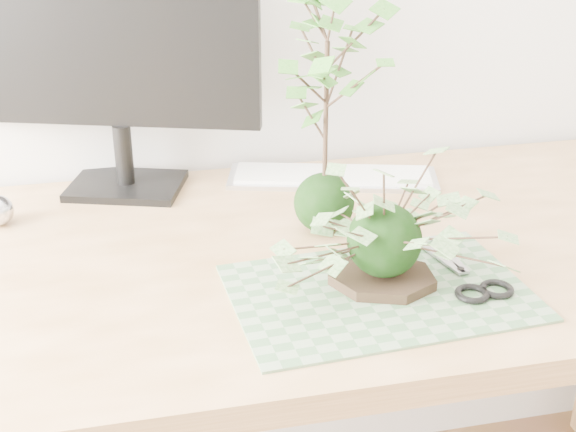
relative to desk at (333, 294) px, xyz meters
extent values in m
cube|color=tan|center=(0.00, 0.00, 0.07)|extent=(1.60, 0.70, 0.04)
cube|color=#467046|center=(0.02, -0.15, 0.09)|extent=(0.42, 0.29, 0.00)
cylinder|color=black|center=(0.03, -0.13, 0.10)|extent=(0.20, 0.20, 0.01)
sphere|color=black|center=(0.03, -0.13, 0.16)|extent=(0.10, 0.10, 0.10)
sphere|color=black|center=(0.00, 0.05, 0.14)|extent=(0.10, 0.10, 0.10)
cylinder|color=#342419|center=(0.00, 0.05, 0.27)|extent=(0.01, 0.01, 0.23)
cube|color=silver|center=(0.07, 0.25, 0.09)|extent=(0.39, 0.21, 0.01)
cube|color=white|center=(0.07, 0.25, 0.10)|extent=(0.36, 0.18, 0.01)
cube|color=black|center=(-0.30, 0.29, 0.09)|extent=(0.23, 0.19, 0.01)
cylinder|color=black|center=(-0.30, 0.29, 0.15)|extent=(0.03, 0.03, 0.11)
cube|color=black|center=(-0.30, 0.30, 0.36)|extent=(0.47, 0.18, 0.31)
cube|color=gray|center=(0.14, -0.08, 0.09)|extent=(0.04, 0.12, 0.00)
cube|color=gray|center=(0.16, -0.08, 0.09)|extent=(0.01, 0.12, 0.00)
torus|color=black|center=(0.13, -0.19, 0.10)|extent=(0.05, 0.05, 0.01)
torus|color=black|center=(0.17, -0.19, 0.10)|extent=(0.05, 0.05, 0.01)
camera|label=1|loc=(-0.31, -1.05, 0.65)|focal=50.00mm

